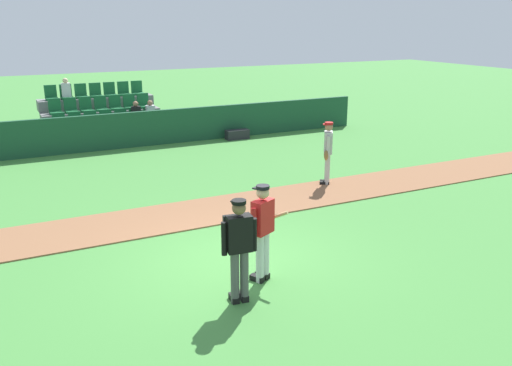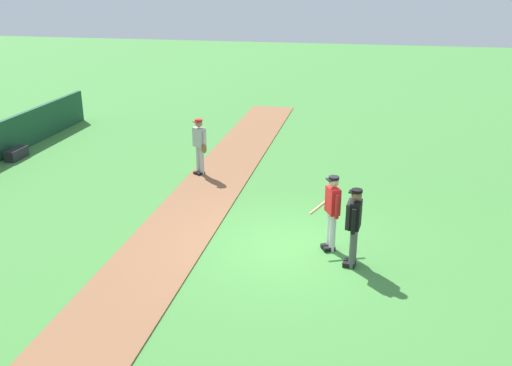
% 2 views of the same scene
% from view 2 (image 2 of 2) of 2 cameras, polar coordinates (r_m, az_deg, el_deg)
% --- Properties ---
extents(ground_plane, '(80.00, 80.00, 0.00)m').
position_cam_2_polar(ground_plane, '(12.88, 3.43, -6.59)').
color(ground_plane, '#42843A').
extents(infield_dirt_path, '(28.00, 1.89, 0.03)m').
position_cam_2_polar(infield_dirt_path, '(13.51, -8.56, -5.37)').
color(infield_dirt_path, brown).
rests_on(infield_dirt_path, ground).
extents(batter_red_jersey, '(0.74, 0.70, 1.76)m').
position_cam_2_polar(batter_red_jersey, '(12.49, 7.77, -2.75)').
color(batter_red_jersey, silver).
rests_on(batter_red_jersey, ground).
extents(umpire_home_plate, '(0.59, 0.34, 1.76)m').
position_cam_2_polar(umpire_home_plate, '(11.84, 9.95, -4.07)').
color(umpire_home_plate, '#4C4C4C').
rests_on(umpire_home_plate, ground).
extents(runner_grey_jersey, '(0.49, 0.57, 1.76)m').
position_cam_2_polar(runner_grey_jersey, '(17.20, -5.77, 3.89)').
color(runner_grey_jersey, '#B2B2B2').
rests_on(runner_grey_jersey, ground).
extents(equipment_bag, '(0.90, 0.36, 0.36)m').
position_cam_2_polar(equipment_bag, '(20.51, -23.28, 2.76)').
color(equipment_bag, '#232328').
rests_on(equipment_bag, ground).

